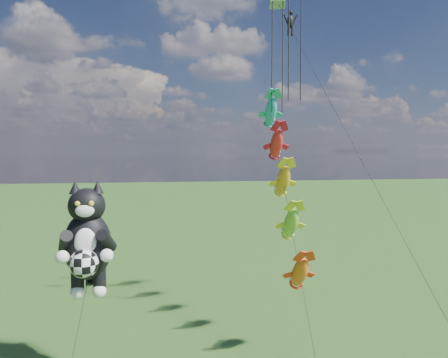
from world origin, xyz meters
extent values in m
cylinder|color=black|center=(-1.68, 2.01, 2.67)|extent=(0.91, 2.57, 5.06)
ellipsoid|color=black|center=(-1.24, 3.62, 7.00)|extent=(2.96, 2.66, 3.61)
ellipsoid|color=black|center=(-1.24, 3.51, 9.15)|extent=(2.34, 2.22, 1.83)
cone|color=black|center=(-1.81, 3.51, 10.11)|extent=(0.79, 0.79, 0.68)
cone|color=black|center=(-0.68, 3.51, 10.11)|extent=(0.79, 0.79, 0.68)
ellipsoid|color=white|center=(-1.24, 2.77, 8.98)|extent=(1.04, 0.73, 0.65)
ellipsoid|color=white|center=(-1.24, 2.77, 7.34)|extent=(1.20, 0.74, 1.49)
sphere|color=gold|center=(-1.58, 2.69, 9.35)|extent=(0.27, 0.27, 0.27)
sphere|color=gold|center=(-0.91, 2.69, 9.35)|extent=(0.27, 0.27, 0.27)
sphere|color=white|center=(-2.32, 2.43, 6.72)|extent=(0.68, 0.68, 0.68)
sphere|color=white|center=(-0.17, 2.43, 6.72)|extent=(0.68, 0.68, 0.68)
sphere|color=white|center=(-1.81, 3.45, 4.58)|extent=(0.72, 0.72, 0.72)
sphere|color=white|center=(-0.68, 3.45, 4.58)|extent=(0.72, 0.72, 0.72)
sphere|color=white|center=(-1.24, 2.10, 6.44)|extent=(1.44, 1.44, 1.44)
cylinder|color=black|center=(10.67, 6.82, 8.97)|extent=(1.35, 15.78, 17.66)
ellipsoid|color=orange|center=(10.38, 3.36, 5.09)|extent=(1.06, 2.44, 2.51)
ellipsoid|color=green|center=(10.56, 5.56, 7.56)|extent=(1.06, 2.44, 2.51)
ellipsoid|color=#D84619|center=(10.75, 7.77, 10.03)|extent=(1.06, 2.44, 2.51)
ellipsoid|color=red|center=(10.93, 9.97, 12.50)|extent=(1.06, 2.44, 2.51)
ellipsoid|color=#198BBF|center=(11.12, 12.18, 14.97)|extent=(1.06, 2.44, 2.51)
cylinder|color=black|center=(13.86, 2.99, 11.40)|extent=(5.22, 16.29, 22.52)
cylinder|color=black|center=(11.11, 7.97, 19.64)|extent=(0.08, 0.08, 9.01)
cylinder|color=black|center=(11.90, 7.97, 19.64)|extent=(0.08, 0.08, 9.01)
cube|color=blue|center=(11.27, 11.12, 22.58)|extent=(1.17, 0.76, 0.62)
cylinder|color=black|center=(10.89, 11.12, 18.57)|extent=(0.08, 0.08, 8.02)
cylinder|color=black|center=(11.65, 11.12, 18.57)|extent=(0.08, 0.08, 8.02)
camera|label=1|loc=(1.95, -19.97, 11.98)|focal=35.00mm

